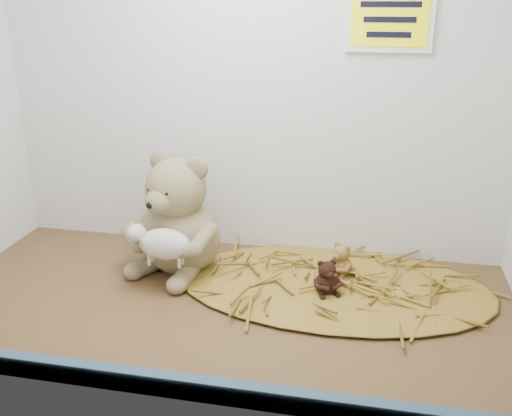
% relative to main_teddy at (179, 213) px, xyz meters
% --- Properties ---
extents(alcove_shell, '(1.20, 0.60, 0.90)m').
position_rel_main_teddy_xyz_m(alcove_shell, '(0.13, -0.05, 0.31)').
color(alcove_shell, '#3E2A15').
rests_on(alcove_shell, ground).
extents(front_rail, '(1.19, 0.02, 0.04)m').
position_rel_main_teddy_xyz_m(front_rail, '(0.13, -0.43, -0.12)').
color(front_rail, '#375669').
rests_on(front_rail, shelf_floor).
extents(straw_bed, '(0.69, 0.40, 0.01)m').
position_rel_main_teddy_xyz_m(straw_bed, '(0.35, -0.02, -0.13)').
color(straw_bed, brown).
rests_on(straw_bed, shelf_floor).
extents(main_teddy, '(0.29, 0.30, 0.28)m').
position_rel_main_teddy_xyz_m(main_teddy, '(0.00, 0.00, 0.00)').
color(main_teddy, '#918559').
rests_on(main_teddy, shelf_floor).
extents(toy_lamb, '(0.15, 0.09, 0.09)m').
position_rel_main_teddy_xyz_m(toy_lamb, '(0.00, -0.10, -0.03)').
color(toy_lamb, silver).
rests_on(toy_lamb, main_teddy).
extents(mini_teddy_tan, '(0.09, 0.09, 0.08)m').
position_rel_main_teddy_xyz_m(mini_teddy_tan, '(0.37, 0.02, -0.09)').
color(mini_teddy_tan, '#905C2F').
rests_on(mini_teddy_tan, straw_bed).
extents(mini_teddy_brown, '(0.08, 0.08, 0.08)m').
position_rel_main_teddy_xyz_m(mini_teddy_brown, '(0.34, -0.07, -0.09)').
color(mini_teddy_brown, black).
rests_on(mini_teddy_brown, straw_bed).
extents(wall_sign, '(0.16, 0.01, 0.11)m').
position_rel_main_teddy_xyz_m(wall_sign, '(0.43, 0.15, 0.41)').
color(wall_sign, '#FFF50D').
rests_on(wall_sign, back_wall).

